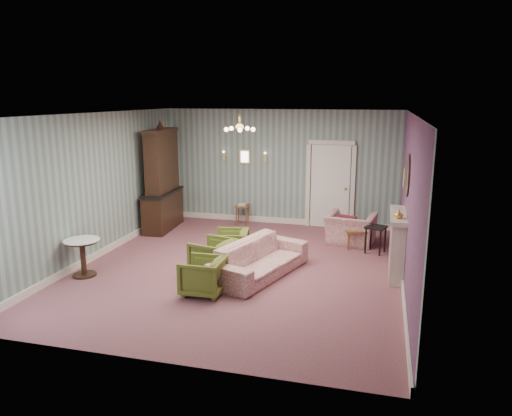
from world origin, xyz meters
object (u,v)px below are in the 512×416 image
(olive_chair_c, at_px, (231,243))
(pedestal_table, at_px, (83,258))
(fireplace, at_px, (397,244))
(side_table_black, at_px, (375,240))
(dresser, at_px, (162,177))
(sofa_chintz, at_px, (260,253))
(wingback_chair, at_px, (351,224))
(coffee_table, at_px, (353,236))
(olive_chair_a, at_px, (203,274))
(olive_chair_b, at_px, (213,255))

(olive_chair_c, relative_size, pedestal_table, 0.97)
(fireplace, distance_m, side_table_black, 1.29)
(dresser, relative_size, fireplace, 1.86)
(sofa_chintz, height_order, pedestal_table, sofa_chintz)
(wingback_chair, bearing_deg, coffee_table, 130.15)
(sofa_chintz, xyz_separation_m, side_table_black, (2.01, 1.88, -0.14))
(sofa_chintz, height_order, wingback_chair, wingback_chair)
(side_table_black, bearing_deg, sofa_chintz, -137.02)
(wingback_chair, bearing_deg, side_table_black, 143.24)
(olive_chair_a, xyz_separation_m, side_table_black, (2.71, 2.95, -0.05))
(wingback_chair, distance_m, fireplace, 2.00)
(fireplace, height_order, pedestal_table, fireplace)
(olive_chair_a, xyz_separation_m, sofa_chintz, (0.70, 1.07, 0.09))
(olive_chair_b, xyz_separation_m, dresser, (-2.24, 2.65, 0.94))
(coffee_table, relative_size, pedestal_table, 1.15)
(sofa_chintz, xyz_separation_m, fireplace, (2.41, 0.68, 0.15))
(olive_chair_a, relative_size, fireplace, 0.49)
(olive_chair_b, distance_m, olive_chair_c, 0.83)
(wingback_chair, height_order, dresser, dresser)
(sofa_chintz, distance_m, coffee_table, 2.79)
(olive_chair_b, relative_size, pedestal_table, 1.04)
(dresser, height_order, fireplace, dresser)
(olive_chair_c, xyz_separation_m, dresser, (-2.33, 1.82, 0.96))
(sofa_chintz, relative_size, side_table_black, 3.80)
(side_table_black, distance_m, pedestal_table, 5.80)
(sofa_chintz, bearing_deg, olive_chair_a, 164.91)
(sofa_chintz, relative_size, dresser, 0.84)
(sofa_chintz, height_order, coffee_table, sofa_chintz)
(olive_chair_c, height_order, wingback_chair, wingback_chair)
(pedestal_table, bearing_deg, side_table_black, 28.02)
(olive_chair_c, xyz_separation_m, sofa_chintz, (0.77, -0.70, 0.09))
(wingback_chair, bearing_deg, olive_chair_c, 46.60)
(olive_chair_c, xyz_separation_m, coffee_table, (2.31, 1.62, -0.13))
(dresser, bearing_deg, olive_chair_b, -53.26)
(pedestal_table, bearing_deg, olive_chair_a, -5.41)
(olive_chair_a, distance_m, sofa_chintz, 1.29)
(olive_chair_a, bearing_deg, olive_chair_b, -171.15)
(wingback_chair, height_order, pedestal_table, wingback_chair)
(dresser, distance_m, fireplace, 5.85)
(olive_chair_b, height_order, fireplace, fireplace)
(side_table_black, bearing_deg, pedestal_table, -151.98)
(olive_chair_a, distance_m, olive_chair_c, 1.78)
(fireplace, xyz_separation_m, pedestal_table, (-5.51, -1.53, -0.23))
(olive_chair_c, relative_size, dresser, 0.26)
(olive_chair_a, xyz_separation_m, olive_chair_b, (-0.16, 0.95, 0.02))
(olive_chair_a, height_order, sofa_chintz, sofa_chintz)
(wingback_chair, relative_size, side_table_black, 1.79)
(olive_chair_a, bearing_deg, wingback_chair, 147.69)
(wingback_chair, relative_size, pedestal_table, 1.49)
(coffee_table, bearing_deg, olive_chair_a, -123.31)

